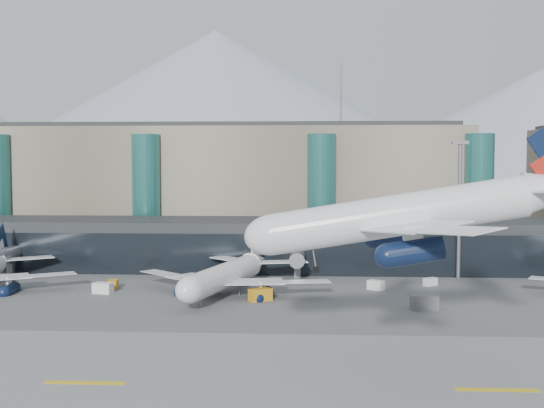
{
  "coord_description": "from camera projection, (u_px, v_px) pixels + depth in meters",
  "views": [
    {
      "loc": [
        1.82,
        -79.68,
        21.77
      ],
      "look_at": [
        -4.0,
        32.0,
        14.81
      ],
      "focal_mm": 45.0,
      "sensor_mm": 36.0,
      "label": 1
    }
  ],
  "objects": [
    {
      "name": "runway_markings",
      "position": [
        288.0,
        386.0,
        65.91
      ],
      "size": [
        128.0,
        1.0,
        0.02
      ],
      "color": "gold",
      "rests_on": "ground"
    },
    {
      "name": "mountain_ridge",
      "position": [
        329.0,
        126.0,
        455.95
      ],
      "size": [
        910.0,
        400.0,
        110.0
      ],
      "color": "gray",
      "rests_on": "ground"
    },
    {
      "name": "ground",
      "position": [
        292.0,
        345.0,
        80.87
      ],
      "size": [
        900.0,
        900.0,
        0.0
      ],
      "primitive_type": "plane",
      "color": "#515154",
      "rests_on": "ground"
    },
    {
      "name": "lightmast_mid",
      "position": [
        459.0,
        201.0,
        126.25
      ],
      "size": [
        3.0,
        1.2,
        25.6
      ],
      "color": "slate",
      "rests_on": "ground"
    },
    {
      "name": "veh_d",
      "position": [
        430.0,
        282.0,
        119.61
      ],
      "size": [
        2.69,
        2.43,
        1.37
      ],
      "primitive_type": "cube",
      "rotation": [
        0.0,
        0.0,
        0.62
      ],
      "color": "silver",
      "rests_on": "ground"
    },
    {
      "name": "hero_jet",
      "position": [
        433.0,
        201.0,
        68.73
      ],
      "size": [
        36.33,
        37.59,
        12.1
      ],
      "rotation": [
        0.0,
        -0.16,
        -0.01
      ],
      "color": "silver",
      "rests_on": "ground"
    },
    {
      "name": "jet_parked_mid",
      "position": [
        232.0,
        266.0,
        113.44
      ],
      "size": [
        34.41,
        35.88,
        11.52
      ],
      "rotation": [
        0.0,
        0.0,
        1.29
      ],
      "color": "silver",
      "rests_on": "ground"
    },
    {
      "name": "teal_towers",
      "position": [
        233.0,
        196.0,
        154.54
      ],
      "size": [
        116.4,
        19.4,
        46.0
      ],
      "color": "#256861",
      "rests_on": "ground"
    },
    {
      "name": "runway_strip",
      "position": [
        288.0,
        387.0,
        65.91
      ],
      "size": [
        400.0,
        40.0,
        0.04
      ],
      "primitive_type": "cube",
      "color": "slate",
      "rests_on": "ground"
    },
    {
      "name": "veh_g",
      "position": [
        376.0,
        285.0,
        115.87
      ],
      "size": [
        3.11,
        2.83,
        1.57
      ],
      "primitive_type": "cube",
      "rotation": [
        0.0,
        0.0,
        -0.61
      ],
      "color": "silver",
      "rests_on": "ground"
    },
    {
      "name": "veh_c",
      "position": [
        424.0,
        302.0,
        100.11
      ],
      "size": [
        4.01,
        2.26,
        2.18
      ],
      "primitive_type": "cube",
      "rotation": [
        0.0,
        0.0,
        0.05
      ],
      "color": "#525358",
      "rests_on": "ground"
    },
    {
      "name": "terminal_main",
      "position": [
        201.0,
        187.0,
        170.91
      ],
      "size": [
        130.0,
        30.0,
        31.0
      ],
      "color": "gray",
      "rests_on": "ground"
    },
    {
      "name": "concourse",
      "position": [
        298.0,
        245.0,
        138.1
      ],
      "size": [
        170.0,
        27.0,
        10.0
      ],
      "color": "black",
      "rests_on": "ground"
    },
    {
      "name": "veh_a",
      "position": [
        103.0,
        288.0,
        112.64
      ],
      "size": [
        3.43,
        2.36,
        1.77
      ],
      "primitive_type": "cube",
      "rotation": [
        0.0,
        0.0,
        -0.2
      ],
      "color": "silver",
      "rests_on": "ground"
    },
    {
      "name": "veh_h",
      "position": [
        260.0,
        295.0,
        106.5
      ],
      "size": [
        3.9,
        3.51,
        1.92
      ],
      "primitive_type": "cube",
      "rotation": [
        0.0,
        0.0,
        0.62
      ],
      "color": "orange",
      "rests_on": "ground"
    },
    {
      "name": "veh_b",
      "position": [
        113.0,
        284.0,
        116.74
      ],
      "size": [
        1.86,
        2.75,
        1.5
      ],
      "primitive_type": "cube",
      "rotation": [
        0.0,
        0.0,
        1.68
      ],
      "color": "orange",
      "rests_on": "ground"
    }
  ]
}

